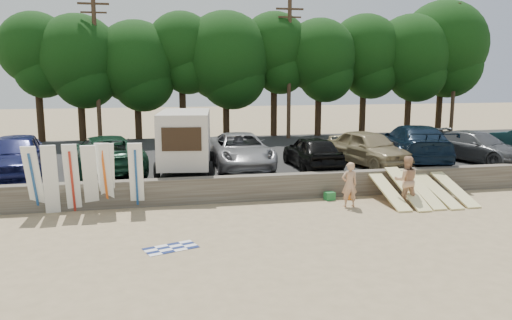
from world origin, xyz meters
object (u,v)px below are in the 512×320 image
object	(u,v)px
beachgoer_b	(406,180)
cooler	(330,196)
car_6	(477,147)
beachgoer_a	(349,185)
car_1	(106,153)
car_3	(312,152)
car_5	(413,143)
car_2	(241,150)
car_0	(16,156)
car_4	(369,148)
box_trailer	(185,138)

from	to	relation	value
beachgoer_b	cooler	size ratio (longest dim) A/B	4.97
car_6	beachgoer_a	distance (m)	9.36
car_1	beachgoer_a	world-z (taller)	car_1
car_6	car_3	bearing A→B (deg)	161.12
car_3	cooler	world-z (taller)	car_3
car_5	cooler	bearing A→B (deg)	47.08
beachgoer_a	beachgoer_b	size ratio (longest dim) A/B	0.90
car_2	car_3	distance (m)	3.26
car_1	car_6	size ratio (longest dim) A/B	1.15
car_0	car_6	distance (m)	21.02
car_1	car_4	world-z (taller)	car_4
car_2	cooler	distance (m)	5.19
car_3	box_trailer	bearing A→B (deg)	-3.63
car_1	beachgoer_b	xyz separation A→B (m)	(11.37, -5.45, -0.56)
car_5	beachgoer_a	distance (m)	7.31
box_trailer	car_3	world-z (taller)	box_trailer
car_2	car_6	world-z (taller)	car_2
car_3	cooler	xyz separation A→B (m)	(-0.26, -3.12, -1.29)
car_3	car_5	bearing A→B (deg)	-173.10
car_4	beachgoer_b	bearing A→B (deg)	-109.87
car_0	car_6	world-z (taller)	car_0
box_trailer	car_2	world-z (taller)	box_trailer
box_trailer	car_5	bearing A→B (deg)	9.93
car_0	car_3	distance (m)	12.60
beachgoer_a	car_1	bearing A→B (deg)	-29.38
car_2	car_5	distance (m)	8.53
car_4	beachgoer_a	distance (m)	5.12
beachgoer_a	box_trailer	bearing A→B (deg)	-37.48
car_1	beachgoer_a	xyz separation A→B (m)	(9.15, -5.27, -0.65)
car_0	car_3	bearing A→B (deg)	-10.12
beachgoer_b	beachgoer_a	bearing A→B (deg)	10.92
car_0	beachgoer_b	distance (m)	15.70
box_trailer	car_4	distance (m)	8.48
beachgoer_b	car_2	bearing A→B (deg)	-29.52
beachgoer_b	car_6	bearing A→B (deg)	-128.65
car_0	car_1	world-z (taller)	car_0
car_0	car_3	size ratio (longest dim) A/B	1.19
car_4	beachgoer_b	distance (m)	4.54
box_trailer	car_6	bearing A→B (deg)	6.52
car_0	car_4	world-z (taller)	car_0
box_trailer	car_0	distance (m)	6.95
car_0	car_6	size ratio (longest dim) A/B	1.06
car_0	beachgoer_b	world-z (taller)	car_0
car_1	car_2	bearing A→B (deg)	166.88
car_1	beachgoer_b	size ratio (longest dim) A/B	3.05
beachgoer_b	cooler	xyz separation A→B (m)	(-2.57, 1.28, -0.78)
car_4	car_5	size ratio (longest dim) A/B	0.78
cooler	car_4	bearing A→B (deg)	36.45
car_0	beachgoer_a	size ratio (longest dim) A/B	3.10
box_trailer	car_1	bearing A→B (deg)	174.89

